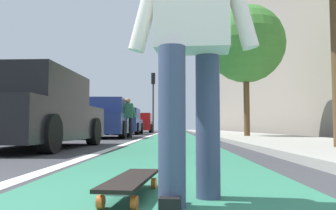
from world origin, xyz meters
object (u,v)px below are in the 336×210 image
object	(u,v)px
skater_person	(191,30)
parked_car_near	(32,112)
parked_car_end	(141,123)
parked_car_mid	(103,119)
street_tree_mid	(246,44)
pedestrian_distant	(128,115)
parked_car_far	(125,122)
traffic_light	(153,92)
skateboard	(131,181)

from	to	relation	value
skater_person	parked_car_near	distance (m)	5.53
parked_car_near	parked_car_end	xyz separation A→B (m)	(20.65, -0.06, 0.02)
parked_car_mid	street_tree_mid	world-z (taller)	street_tree_mid
parked_car_mid	parked_car_end	bearing A→B (deg)	-0.43
street_tree_mid	pedestrian_distant	bearing A→B (deg)	81.00
parked_car_near	parked_car_far	xyz separation A→B (m)	(13.74, 0.17, 0.02)
parked_car_far	pedestrian_distant	bearing A→B (deg)	-171.04
pedestrian_distant	traffic_light	bearing A→B (deg)	-0.92
pedestrian_distant	parked_car_near	bearing A→B (deg)	171.82
skater_person	parked_car_near	bearing A→B (deg)	30.90
skateboard	parked_car_mid	xyz separation A→B (m)	(11.44, 2.54, 0.62)
parked_car_mid	traffic_light	world-z (taller)	traffic_light
parked_car_end	pedestrian_distant	bearing A→B (deg)	-176.36
parked_car_far	parked_car_mid	bearing A→B (deg)	-178.96
parked_car_end	traffic_light	size ratio (longest dim) A/B	0.98
skateboard	skater_person	bearing A→B (deg)	-113.27
skateboard	skater_person	distance (m)	0.92
parked_car_end	parked_car_mid	bearing A→B (deg)	179.57
skater_person	pedestrian_distant	bearing A→B (deg)	9.44
parked_car_mid	parked_car_end	xyz separation A→B (m)	(13.81, -0.10, 0.01)
parked_car_near	parked_car_end	world-z (taller)	parked_car_end
parked_car_near	traffic_light	xyz separation A→B (m)	(18.79, -1.15, 2.32)
parked_car_end	pedestrian_distant	xyz separation A→B (m)	(-14.04, -0.89, 0.15)
street_tree_mid	parked_car_near	bearing A→B (deg)	138.11
skateboard	parked_car_far	xyz separation A→B (m)	(18.33, 2.67, 0.63)
skateboard	parked_car_far	world-z (taller)	parked_car_far
traffic_light	skater_person	bearing A→B (deg)	-175.88
skater_person	street_tree_mid	distance (m)	11.23
skater_person	parked_car_far	bearing A→B (deg)	9.26
skateboard	parked_car_mid	size ratio (longest dim) A/B	0.19
parked_car_mid	skater_person	bearing A→B (deg)	-166.01
parked_car_near	pedestrian_distant	world-z (taller)	pedestrian_distant
traffic_light	skateboard	bearing A→B (deg)	-176.70
pedestrian_distant	parked_car_mid	bearing A→B (deg)	76.91
parked_car_mid	pedestrian_distant	bearing A→B (deg)	-103.09
skater_person	parked_car_far	size ratio (longest dim) A/B	0.36
parked_car_mid	skateboard	bearing A→B (deg)	-167.48
parked_car_end	street_tree_mid	size ratio (longest dim) A/B	0.89
traffic_light	street_tree_mid	bearing A→B (deg)	-162.05
traffic_light	parked_car_near	bearing A→B (deg)	176.51
skater_person	traffic_light	xyz separation A→B (m)	(23.53, 1.69, 2.08)
street_tree_mid	traffic_light	bearing A→B (deg)	17.95
skateboard	pedestrian_distant	distance (m)	11.34
parked_car_mid	traffic_light	size ratio (longest dim) A/B	1.03
parked_car_end	traffic_light	xyz separation A→B (m)	(-1.86, -1.09, 2.30)
parked_car_mid	parked_car_near	bearing A→B (deg)	-179.61
parked_car_far	pedestrian_distant	size ratio (longest dim) A/B	3.04
skateboard	skater_person	xyz separation A→B (m)	(-0.15, -0.35, 0.84)
parked_car_near	pedestrian_distant	bearing A→B (deg)	-8.18
skater_person	street_tree_mid	size ratio (longest dim) A/B	0.34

